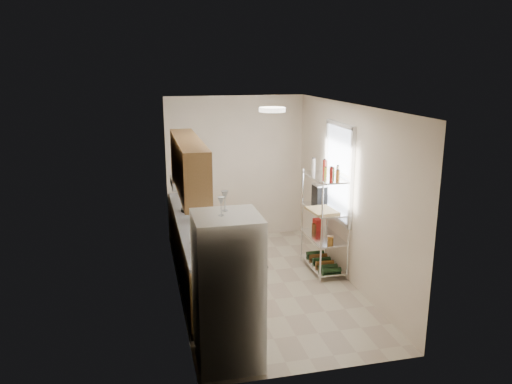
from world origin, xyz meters
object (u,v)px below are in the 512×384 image
(rice_cooker, at_px, (198,215))
(cutting_board, at_px, (322,211))
(frying_pan_large, at_px, (189,210))
(espresso_machine, at_px, (319,193))
(refrigerator, at_px, (228,291))

(rice_cooker, relative_size, cutting_board, 0.53)
(rice_cooker, height_order, frying_pan_large, rice_cooker)
(espresso_machine, bearing_deg, refrigerator, -130.31)
(rice_cooker, height_order, espresso_machine, espresso_machine)
(rice_cooker, distance_m, frying_pan_large, 0.57)
(refrigerator, distance_m, rice_cooker, 2.23)
(frying_pan_large, xyz_separation_m, espresso_machine, (2.02, -0.37, 0.24))
(refrigerator, bearing_deg, frying_pan_large, 92.33)
(refrigerator, height_order, frying_pan_large, refrigerator)
(refrigerator, distance_m, frying_pan_large, 2.79)
(rice_cooker, bearing_deg, refrigerator, -89.08)
(refrigerator, relative_size, rice_cooker, 6.73)
(cutting_board, distance_m, espresso_machine, 0.52)
(rice_cooker, xyz_separation_m, frying_pan_large, (-0.08, 0.56, -0.08))
(refrigerator, relative_size, espresso_machine, 5.63)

